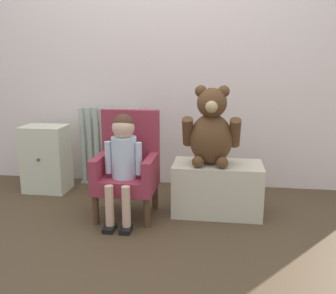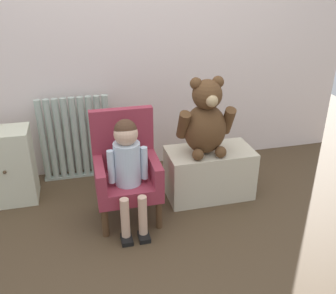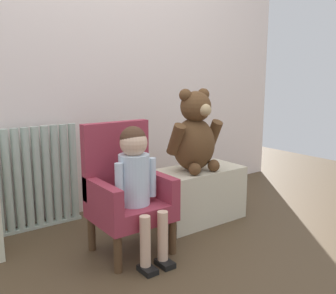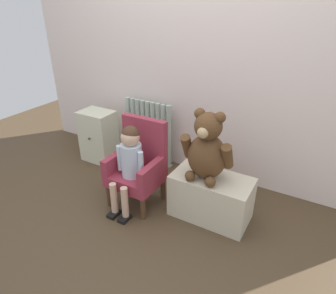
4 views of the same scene
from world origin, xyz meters
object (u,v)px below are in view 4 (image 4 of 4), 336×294
object	(u,v)px
child_armchair	(139,165)
low_bench	(211,197)
child_figure	(129,157)
large_teddy_bear	(207,150)
radiator	(148,133)
small_dresser	(99,136)

from	to	relation	value
child_armchair	low_bench	distance (m)	0.66
child_figure	large_teddy_bear	world-z (taller)	large_teddy_bear
child_armchair	child_figure	xyz separation A→B (m)	(-0.00, -0.11, 0.13)
radiator	low_bench	bearing A→B (deg)	-28.99
child_figure	large_teddy_bear	bearing A→B (deg)	18.78
small_dresser	child_armchair	size ratio (longest dim) A/B	0.75
small_dresser	child_armchair	distance (m)	0.89
low_bench	radiator	bearing A→B (deg)	151.01
child_figure	large_teddy_bear	xyz separation A→B (m)	(0.58, 0.20, 0.13)
radiator	large_teddy_bear	size ratio (longest dim) A/B	1.24
child_armchair	large_teddy_bear	distance (m)	0.64
radiator	small_dresser	distance (m)	0.54
low_bench	small_dresser	bearing A→B (deg)	168.69
low_bench	large_teddy_bear	world-z (taller)	large_teddy_bear
child_armchair	child_figure	size ratio (longest dim) A/B	1.00
small_dresser	large_teddy_bear	size ratio (longest dim) A/B	1.01
child_armchair	radiator	bearing A→B (deg)	116.57
small_dresser	child_figure	distance (m)	0.96
small_dresser	child_figure	world-z (taller)	child_figure
radiator	large_teddy_bear	xyz separation A→B (m)	(0.88, -0.54, 0.27)
child_figure	large_teddy_bear	size ratio (longest dim) A/B	1.34
child_figure	low_bench	xyz separation A→B (m)	(0.63, 0.21, -0.29)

